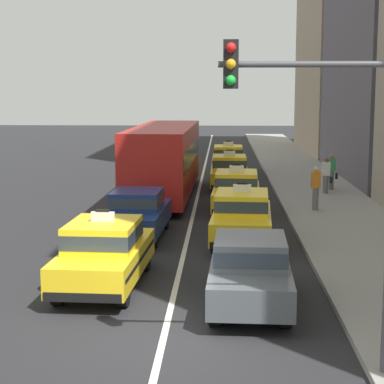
% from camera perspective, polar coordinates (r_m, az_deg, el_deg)
% --- Properties ---
extents(ground_plane, '(160.00, 160.00, 0.00)m').
position_cam_1_polar(ground_plane, '(13.25, -2.49, -12.53)').
color(ground_plane, '#232326').
extents(lane_stripe_left_right, '(0.14, 80.00, 0.01)m').
position_cam_1_polar(lane_stripe_left_right, '(32.68, 0.62, 0.25)').
color(lane_stripe_left_right, silver).
rests_on(lane_stripe_left_right, ground).
extents(sidewalk_curb, '(4.00, 90.00, 0.15)m').
position_cam_1_polar(sidewalk_curb, '(28.07, 11.76, -1.18)').
color(sidewalk_curb, gray).
rests_on(sidewalk_curb, ground).
extents(taxi_left_nearest, '(2.00, 4.63, 1.96)m').
position_cam_1_polar(taxi_left_nearest, '(16.50, -7.50, -5.12)').
color(taxi_left_nearest, black).
rests_on(taxi_left_nearest, ground).
extents(sedan_left_second, '(1.91, 4.36, 1.58)m').
position_cam_1_polar(sedan_left_second, '(21.89, -4.69, -1.73)').
color(sedan_left_second, black).
rests_on(sedan_left_second, ground).
extents(bus_left_third, '(2.70, 11.24, 3.22)m').
position_cam_1_polar(bus_left_third, '(30.05, -2.35, 2.99)').
color(bus_left_third, black).
rests_on(bus_left_third, ground).
extents(sedan_right_nearest, '(1.90, 4.36, 1.58)m').
position_cam_1_polar(sedan_right_nearest, '(15.05, 4.98, -6.54)').
color(sedan_right_nearest, black).
rests_on(sedan_right_nearest, ground).
extents(taxi_right_second, '(2.04, 4.65, 1.96)m').
position_cam_1_polar(taxi_right_second, '(21.06, 4.29, -2.05)').
color(taxi_right_second, black).
rests_on(taxi_right_second, ground).
extents(taxi_right_third, '(1.97, 4.62, 1.96)m').
position_cam_1_polar(taxi_right_third, '(26.29, 3.82, 0.10)').
color(taxi_right_third, black).
rests_on(taxi_right_third, ground).
extents(taxi_right_fourth, '(1.83, 4.56, 1.96)m').
position_cam_1_polar(taxi_right_fourth, '(32.62, 3.21, 1.77)').
color(taxi_right_fourth, black).
rests_on(taxi_right_fourth, ground).
extents(taxi_right_fifth, '(1.85, 4.57, 1.96)m').
position_cam_1_polar(taxi_right_fifth, '(38.39, 3.12, 2.82)').
color(taxi_right_fifth, black).
rests_on(taxi_right_fifth, ground).
extents(pedestrian_near_crosswalk, '(0.36, 0.24, 1.72)m').
position_cam_1_polar(pedestrian_near_crosswalk, '(26.46, 10.54, 0.35)').
color(pedestrian_near_crosswalk, slate).
rests_on(pedestrian_near_crosswalk, sidewalk_curb).
extents(pedestrian_mid_block, '(0.47, 0.24, 1.68)m').
position_cam_1_polar(pedestrian_mid_block, '(32.13, 11.87, 1.70)').
color(pedestrian_mid_block, slate).
rests_on(pedestrian_mid_block, sidewalk_curb).
extents(pedestrian_trailing, '(0.47, 0.24, 1.64)m').
position_cam_1_polar(pedestrian_trailing, '(30.93, 11.41, 1.41)').
color(pedestrian_trailing, slate).
rests_on(pedestrian_trailing, sidewalk_curb).
extents(traffic_light_pole, '(2.87, 0.33, 5.58)m').
position_cam_1_polar(traffic_light_pole, '(10.85, 11.96, 3.37)').
color(traffic_light_pole, '#47474C').
rests_on(traffic_light_pole, ground).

